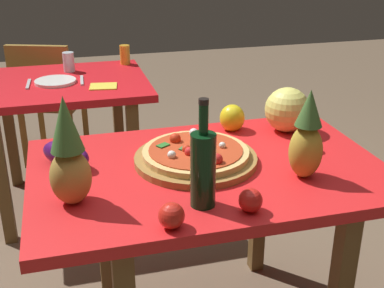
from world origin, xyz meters
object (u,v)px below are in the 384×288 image
(wine_bottle, at_px, (203,167))
(bell_pepper, at_px, (232,118))
(drinking_glass_water, at_px, (69,62))
(tomato_near_board, at_px, (171,216))
(tomato_by_bottle, at_px, (309,142))
(pineapple_right, at_px, (307,139))
(napkin_folded, at_px, (103,86))
(melon, at_px, (287,110))
(background_table, at_px, (63,102))
(tomato_beside_pepper, at_px, (251,200))
(pineapple_left, at_px, (69,157))
(knife_utensil, at_px, (82,80))
(drinking_glass_juice, at_px, (125,55))
(dinner_plate, at_px, (55,81))
(pizza_board, at_px, (196,159))
(pizza, at_px, (196,152))
(eggplant, at_px, (66,154))
(dining_chair, at_px, (48,97))
(display_table, at_px, (208,191))
(fork_utensil, at_px, (28,84))

(wine_bottle, relative_size, bell_pepper, 2.97)
(wine_bottle, xyz_separation_m, drinking_glass_water, (-0.32, 1.68, -0.07))
(tomato_near_board, bearing_deg, tomato_by_bottle, 32.15)
(pineapple_right, relative_size, napkin_folded, 2.17)
(wine_bottle, bearing_deg, napkin_folded, 97.14)
(pineapple_right, bearing_deg, melon, 73.48)
(background_table, distance_m, tomato_beside_pepper, 1.64)
(pineapple_left, height_order, napkin_folded, pineapple_left)
(napkin_folded, bearing_deg, knife_utensil, 125.66)
(bell_pepper, distance_m, tomato_beside_pepper, 0.65)
(tomato_near_board, height_order, drinking_glass_juice, drinking_glass_juice)
(pineapple_right, height_order, dinner_plate, pineapple_right)
(pizza_board, xyz_separation_m, melon, (0.44, 0.20, 0.08))
(pineapple_left, xyz_separation_m, knife_utensil, (0.11, 1.34, -0.15))
(pizza, distance_m, knife_utensil, 1.21)
(eggplant, bearing_deg, napkin_folded, 76.67)
(pineapple_left, height_order, melon, pineapple_left)
(eggplant, distance_m, dinner_plate, 1.08)
(eggplant, distance_m, knife_utensil, 1.08)
(eggplant, relative_size, napkin_folded, 1.43)
(dining_chair, height_order, melon, melon)
(pineapple_right, bearing_deg, background_table, 118.64)
(background_table, distance_m, tomato_by_bottle, 1.49)
(display_table, distance_m, melon, 0.51)
(pizza_board, bearing_deg, pineapple_left, -157.79)
(melon, xyz_separation_m, dinner_plate, (-0.91, 0.96, -0.08))
(pizza_board, height_order, eggplant, eggplant)
(melon, bearing_deg, tomato_by_bottle, -91.22)
(pineapple_left, height_order, bell_pepper, pineapple_left)
(tomato_near_board, xyz_separation_m, knife_utensil, (-0.15, 1.56, -0.03))
(pizza, height_order, tomato_by_bottle, pizza)
(pizza_board, distance_m, napkin_folded, 1.05)
(drinking_glass_water, bearing_deg, background_table, -105.99)
(drinking_glass_juice, height_order, fork_utensil, drinking_glass_juice)
(tomato_by_bottle, bearing_deg, pineapple_left, -169.01)
(pineapple_left, xyz_separation_m, pineapple_right, (0.76, -0.02, -0.01))
(tomato_near_board, xyz_separation_m, napkin_folded, (-0.05, 1.41, -0.03))
(pizza_board, bearing_deg, drinking_glass_water, 105.42)
(wine_bottle, relative_size, tomato_beside_pepper, 4.69)
(dinner_plate, relative_size, knife_utensil, 1.22)
(pizza_board, height_order, pineapple_left, pineapple_left)
(background_table, distance_m, drinking_glass_water, 0.27)
(bell_pepper, bearing_deg, pineapple_right, -78.69)
(napkin_folded, bearing_deg, drinking_glass_water, 113.52)
(pineapple_right, distance_m, fork_utensil, 1.65)
(dinner_plate, bearing_deg, melon, -46.80)
(drinking_glass_water, bearing_deg, fork_utensil, -135.19)
(melon, distance_m, knife_utensil, 1.23)
(drinking_glass_juice, xyz_separation_m, knife_utensil, (-0.28, -0.31, -0.05))
(pizza, relative_size, tomato_by_bottle, 5.76)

